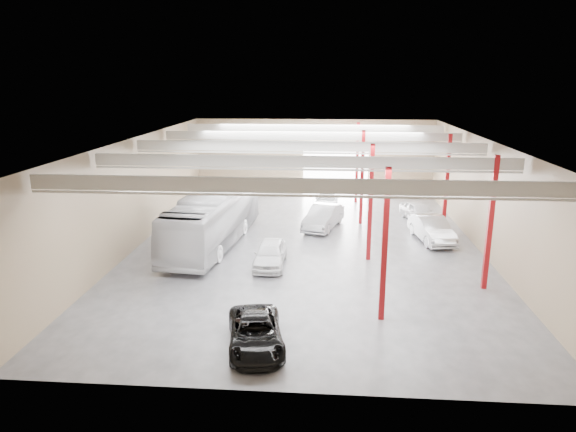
# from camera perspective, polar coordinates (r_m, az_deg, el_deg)

# --- Properties ---
(depot_shell) EXTENTS (22.12, 32.12, 7.06)m
(depot_shell) POSITION_cam_1_polar(r_m,az_deg,el_deg) (32.64, 2.46, 5.09)
(depot_shell) COLOR #4C4C51
(depot_shell) RESTS_ON ground
(coach_bus) EXTENTS (4.26, 13.02, 3.56)m
(coach_bus) POSITION_cam_1_polar(r_m,az_deg,el_deg) (33.83, -8.26, -0.25)
(coach_bus) COLOR silver
(coach_bus) RESTS_ON ground
(black_sedan) EXTENTS (2.98, 4.99, 1.30)m
(black_sedan) POSITION_cam_1_polar(r_m,az_deg,el_deg) (21.32, -3.63, -12.83)
(black_sedan) COLOR black
(black_sedan) RESTS_ON ground
(car_row_a) EXTENTS (1.74, 4.31, 1.47)m
(car_row_a) POSITION_cam_1_polar(r_m,az_deg,el_deg) (29.96, -2.00, -4.21)
(car_row_a) COLOR white
(car_row_a) RESTS_ON ground
(car_row_b) EXTENTS (3.20, 5.44, 1.70)m
(car_row_b) POSITION_cam_1_polar(r_m,az_deg,el_deg) (37.45, 3.94, -0.11)
(car_row_b) COLOR #B4B5B9
(car_row_b) RESTS_ON ground
(car_row_c) EXTENTS (2.04, 4.69, 1.34)m
(car_row_c) POSITION_cam_1_polar(r_m,az_deg,el_deg) (43.46, 4.30, 1.78)
(car_row_c) COLOR slate
(car_row_c) RESTS_ON ground
(car_right_near) EXTENTS (2.58, 5.30, 1.67)m
(car_right_near) POSITION_cam_1_polar(r_m,az_deg,el_deg) (35.75, 15.67, -1.40)
(car_right_near) COLOR #BABBC0
(car_right_near) RESTS_ON ground
(car_right_far) EXTENTS (2.83, 4.48, 1.42)m
(car_right_far) POSITION_cam_1_polar(r_m,az_deg,el_deg) (40.71, 14.30, 0.49)
(car_right_far) COLOR white
(car_right_far) RESTS_ON ground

